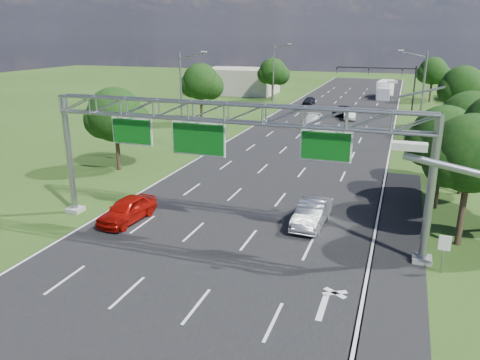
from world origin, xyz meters
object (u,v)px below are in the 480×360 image
at_px(sign_gantry, 228,123).
at_px(traffic_signal, 391,78).
at_px(regulatory_sign, 444,247).
at_px(box_truck, 385,90).
at_px(silver_sedan, 311,213).
at_px(red_coupe, 127,210).

height_order(sign_gantry, traffic_signal, sign_gantry).
relative_size(regulatory_sign, box_truck, 0.25).
distance_m(traffic_signal, box_truck, 16.25).
xyz_separation_m(sign_gantry, box_truck, (5.75, 68.77, -5.38)).
xyz_separation_m(sign_gantry, traffic_signal, (7.15, 53.00, -1.72)).
bearing_deg(regulatory_sign, traffic_signal, 95.20).
xyz_separation_m(silver_sedan, box_truck, (1.23, 65.68, 0.71)).
distance_m(red_coupe, silver_sedan, 11.97).
bearing_deg(silver_sedan, red_coupe, -161.14).
height_order(sign_gantry, regulatory_sign, sign_gantry).
bearing_deg(regulatory_sign, sign_gantry, 175.17).
distance_m(sign_gantry, regulatory_sign, 13.25).
bearing_deg(traffic_signal, red_coupe, -104.84).
xyz_separation_m(traffic_signal, box_truck, (-1.40, 15.77, -3.66)).
bearing_deg(silver_sedan, sign_gantry, -143.10).
bearing_deg(traffic_signal, silver_sedan, -93.01).
bearing_deg(silver_sedan, regulatory_sign, -26.06).
bearing_deg(red_coupe, traffic_signal, 79.93).
height_order(red_coupe, box_truck, box_truck).
xyz_separation_m(red_coupe, box_truck, (12.72, 69.05, 0.71)).
xyz_separation_m(traffic_signal, silver_sedan, (-2.62, -49.91, -4.37)).
bearing_deg(regulatory_sign, box_truck, 95.17).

